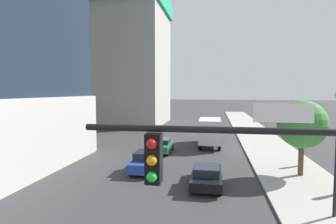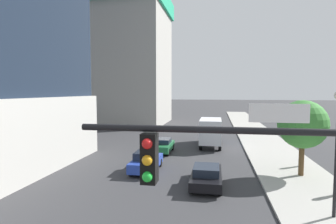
{
  "view_description": "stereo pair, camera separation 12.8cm",
  "coord_description": "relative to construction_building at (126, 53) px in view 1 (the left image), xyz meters",
  "views": [
    {
      "loc": [
        2.57,
        -1.31,
        6.05
      ],
      "look_at": [
        -0.59,
        17.48,
        4.62
      ],
      "focal_mm": 29.57,
      "sensor_mm": 36.0,
      "label": 1
    },
    {
      "loc": [
        2.7,
        -1.29,
        6.05
      ],
      "look_at": [
        -0.59,
        17.48,
        4.62
      ],
      "focal_mm": 29.57,
      "sensor_mm": 36.0,
      "label": 2
    }
  ],
  "objects": [
    {
      "name": "car_black",
      "position": [
        15.95,
        -32.63,
        -12.44
      ],
      "size": [
        1.9,
        4.51,
        1.34
      ],
      "color": "black",
      "rests_on": "ground"
    },
    {
      "name": "street_tree",
      "position": [
        22.44,
        -29.72,
        -9.37
      ],
      "size": [
        3.36,
        3.36,
        5.29
      ],
      "color": "brown",
      "rests_on": "sidewalk"
    },
    {
      "name": "traffic_light_pole",
      "position": [
        17.7,
        -44.59,
        -8.99
      ],
      "size": [
        6.26,
        0.48,
        5.83
      ],
      "color": "black",
      "rests_on": "sidewalk"
    },
    {
      "name": "car_green",
      "position": [
        11.33,
        -23.62,
        -12.41
      ],
      "size": [
        1.81,
        4.04,
        1.37
      ],
      "color": "#1E6638",
      "rests_on": "ground"
    },
    {
      "name": "pedestrian_orange_shirt",
      "position": [
        23.2,
        -27.17,
        -12.03
      ],
      "size": [
        0.34,
        0.34,
        1.81
      ],
      "color": "black",
      "rests_on": "sidewalk"
    },
    {
      "name": "box_truck",
      "position": [
        15.95,
        -19.66,
        -11.33
      ],
      "size": [
        2.25,
        6.68,
        3.09
      ],
      "color": "#1E4799",
      "rests_on": "ground"
    },
    {
      "name": "construction_building",
      "position": [
        0.0,
        0.0,
        0.0
      ],
      "size": [
        15.53,
        15.97,
        31.32
      ],
      "color": "#9E9B93",
      "rests_on": "ground"
    },
    {
      "name": "sidewalk",
      "position": [
        22.06,
        -28.82,
        -13.04
      ],
      "size": [
        5.22,
        120.0,
        0.15
      ],
      "primitive_type": "cube",
      "color": "#9E9B93",
      "rests_on": "ground"
    },
    {
      "name": "car_blue",
      "position": [
        11.33,
        -30.09,
        -12.37
      ],
      "size": [
        1.8,
        4.12,
        1.53
      ],
      "color": "#233D9E",
      "rests_on": "ground"
    }
  ]
}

